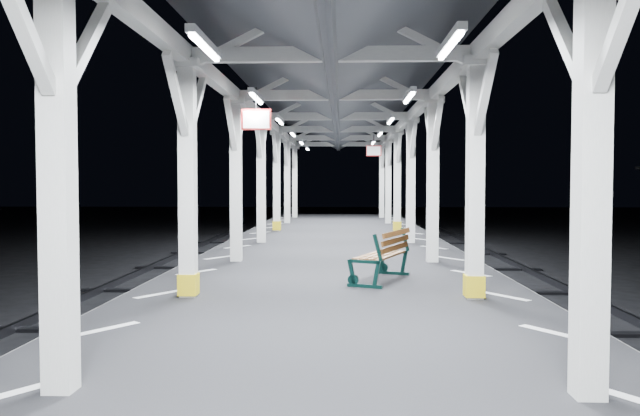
{
  "coord_description": "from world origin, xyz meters",
  "views": [
    {
      "loc": [
        0.16,
        -6.67,
        2.61
      ],
      "look_at": [
        -0.19,
        3.43,
        2.2
      ],
      "focal_mm": 35.0,
      "sensor_mm": 36.0,
      "label": 1
    }
  ],
  "objects": [
    {
      "name": "platform",
      "position": [
        0.0,
        0.0,
        0.5
      ],
      "size": [
        6.0,
        50.0,
        1.0
      ],
      "primitive_type": "cube",
      "color": "black",
      "rests_on": "ground"
    },
    {
      "name": "hazard_stripes_left",
      "position": [
        -2.45,
        0.0,
        1.0
      ],
      "size": [
        1.0,
        48.0,
        0.01
      ],
      "primitive_type": "cube",
      "color": "silver",
      "rests_on": "platform"
    },
    {
      "name": "hazard_stripes_right",
      "position": [
        2.45,
        0.0,
        1.0
      ],
      "size": [
        1.0,
        48.0,
        0.01
      ],
      "primitive_type": "cube",
      "color": "silver",
      "rests_on": "platform"
    },
    {
      "name": "bench_mid",
      "position": [
        0.87,
        3.49,
        1.45
      ],
      "size": [
        1.1,
        1.66,
        0.84
      ],
      "rotation": [
        0.0,
        0.0,
        -0.38
      ],
      "color": "black",
      "rests_on": "platform"
    }
  ]
}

